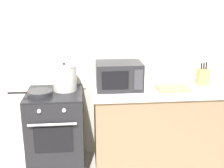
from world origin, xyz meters
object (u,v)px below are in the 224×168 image
microwave (119,76)px  cutting_board (173,88)px  knife_block (203,77)px  stove (56,132)px  stock_pot (65,78)px  frying_pan (40,93)px

microwave → cutting_board: 0.62m
cutting_board → knife_block: knife_block is taller
microwave → stove: bearing=-173.6°
stove → microwave: bearing=6.4°
microwave → knife_block: 0.99m
stove → microwave: (0.71, 0.08, 0.61)m
microwave → cutting_board: (0.60, -0.08, -0.14)m
stock_pot → cutting_board: (1.19, -0.09, -0.13)m
frying_pan → cutting_board: frying_pan is taller
stove → cutting_board: size_ratio=2.56×
stove → microwave: 0.94m
frying_pan → knife_block: 1.85m
stove → knife_block: 1.79m
stock_pot → microwave: size_ratio=0.70×
frying_pan → stock_pot: bearing=32.2°
frying_pan → cutting_board: 1.45m
microwave → cutting_board: bearing=-7.4°
stove → stock_pot: 0.62m
stock_pot → microwave: (0.59, -0.01, 0.01)m
microwave → knife_block: size_ratio=1.85×
stove → frying_pan: size_ratio=2.01×
stove → cutting_board: 1.39m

